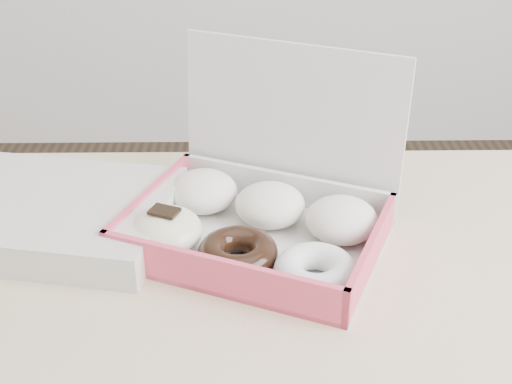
{
  "coord_description": "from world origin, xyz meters",
  "views": [
    {
      "loc": [
        0.14,
        -0.57,
        1.23
      ],
      "look_at": [
        0.15,
        0.16,
        0.82
      ],
      "focal_mm": 50.0,
      "sensor_mm": 36.0,
      "label": 1
    }
  ],
  "objects": [
    {
      "name": "donut_box",
      "position": [
        0.15,
        0.16,
        0.78
      ],
      "size": [
        0.36,
        0.33,
        0.21
      ],
      "rotation": [
        0.0,
        0.0,
        -0.4
      ],
      "color": "silver",
      "rests_on": "table"
    },
    {
      "name": "table",
      "position": [
        0.0,
        0.0,
        0.67
      ],
      "size": [
        1.2,
        0.8,
        0.75
      ],
      "color": "tan",
      "rests_on": "ground"
    },
    {
      "name": "newspapers",
      "position": [
        -0.09,
        0.19,
        0.77
      ],
      "size": [
        0.31,
        0.26,
        0.04
      ],
      "primitive_type": "cube",
      "rotation": [
        0.0,
        0.0,
        -0.19
      ],
      "color": "white",
      "rests_on": "table"
    }
  ]
}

